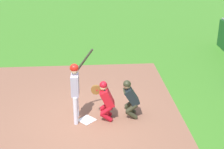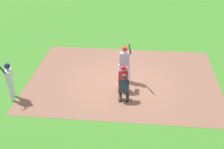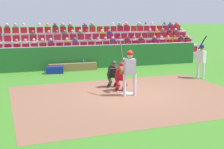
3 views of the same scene
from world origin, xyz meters
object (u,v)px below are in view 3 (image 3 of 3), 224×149
Objects in this scene: water_bottle_on_bench at (84,61)px; equipment_duffel_bag at (55,70)px; home_plate_umpire at (113,72)px; dugout_bench at (73,67)px; catcher_crouching at (121,75)px; batter_at_plate at (129,68)px; home_plate_marker at (128,93)px; on_deck_batter at (201,57)px.

equipment_duffel_bag is (1.80, 0.64, -0.34)m from water_bottle_on_bench.
dugout_bench is at bearing -78.97° from home_plate_umpire.
home_plate_umpire is 4.86m from dugout_bench.
dugout_bench is at bearing -79.40° from catcher_crouching.
batter_at_plate is at bearing 94.96° from home_plate_umpire.
dugout_bench is 1.29m from equipment_duffel_bag.
home_plate_umpire is at bearing -81.93° from home_plate_marker.
catcher_crouching reaches higher than equipment_duffel_bag.
water_bottle_on_bench is 0.09× the size of on_deck_batter.
batter_at_plate reaches higher than equipment_duffel_bag.
catcher_crouching is 0.46× the size of dugout_bench.
batter_at_plate is 0.99m from catcher_crouching.
batter_at_plate is at bearing 93.68° from water_bottle_on_bench.
catcher_crouching reaches higher than water_bottle_on_bench.
water_bottle_on_bench is at bearing -174.45° from dugout_bench.
on_deck_batter reaches higher than home_plate_umpire.
water_bottle_on_bench is 0.21× the size of equipment_duffel_bag.
home_plate_umpire is at bearing 124.03° from equipment_duffel_bag.
equipment_duffel_bag is at bearing -67.64° from home_plate_marker.
home_plate_marker is 0.91m from catcher_crouching.
dugout_bench is (0.93, -4.75, -0.46)m from home_plate_umpire.
home_plate_umpire is 6.26× the size of water_bottle_on_bench.
equipment_duffel_bag is (2.22, -5.81, -0.97)m from batter_at_plate.
home_plate_marker is 1.19m from batter_at_plate.
on_deck_batter is at bearing -158.28° from home_plate_marker.
batter_at_plate is 6.55m from dugout_bench.
catcher_crouching is at bearing 100.60° from dugout_bench.
equipment_duffel_bag is at bearing -63.53° from home_plate_umpire.
water_bottle_on_bench is 1.94m from equipment_duffel_bag.
batter_at_plate is at bearing 92.40° from catcher_crouching.
catcher_crouching is (0.08, -0.58, 0.70)m from home_plate_marker.
batter_at_plate is (0.05, 0.31, 1.15)m from home_plate_marker.
home_plate_marker is at bearing 100.39° from dugout_bench.
on_deck_batter reaches higher than equipment_duffel_bag.
equipment_duffel_bag is at bearing 26.76° from dugout_bench.
batter_at_plate is 1.03× the size of on_deck_batter.
home_plate_marker is 0.16× the size of dugout_bench.
home_plate_marker is 6.19m from dugout_bench.
dugout_bench is 7.27m from on_deck_batter.
home_plate_umpire reaches higher than equipment_duffel_bag.
catcher_crouching is 5.63m from dugout_bench.
water_bottle_on_bench is (-0.65, -0.06, 0.32)m from dugout_bench.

